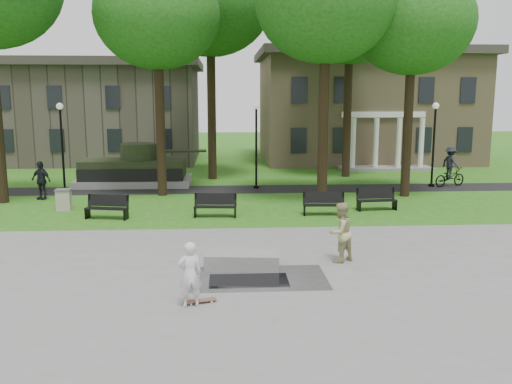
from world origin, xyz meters
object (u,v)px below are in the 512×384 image
skateboarder (190,274)px  friend_watching (340,232)px  concrete_block (243,260)px  cyclist (450,170)px  trash_bin (64,199)px  park_bench_0 (107,206)px

skateboarder → friend_watching: (4.41, 3.39, 0.12)m
concrete_block → cyclist: (12.30, 14.11, 0.68)m
trash_bin → concrete_block: bearing=-48.7°
friend_watching → trash_bin: 13.71m
skateboarder → cyclist: cyclist is taller
skateboarder → trash_bin: size_ratio=1.70×
skateboarder → park_bench_0: 10.79m
trash_bin → skateboarder: bearing=-61.7°
skateboarder → trash_bin: skateboarder is taller
concrete_block → friend_watching: friend_watching is taller
skateboarder → cyclist: size_ratio=0.72×
skateboarder → friend_watching: size_ratio=0.88×
friend_watching → park_bench_0: 10.75m
friend_watching → cyclist: (9.28, 13.74, -0.02)m
concrete_block → trash_bin: bearing=131.3°
concrete_block → cyclist: bearing=48.9°
skateboarder → cyclist: bearing=-144.2°
friend_watching → cyclist: cyclist is taller
park_bench_0 → trash_bin: park_bench_0 is taller
cyclist → trash_bin: cyclist is taller
skateboarder → trash_bin: (-6.37, 11.85, -0.35)m
park_bench_0 → cyclist: bearing=33.8°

